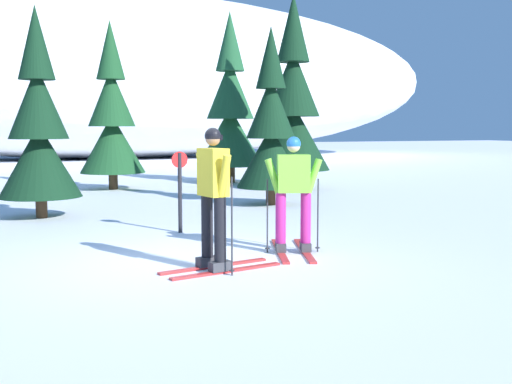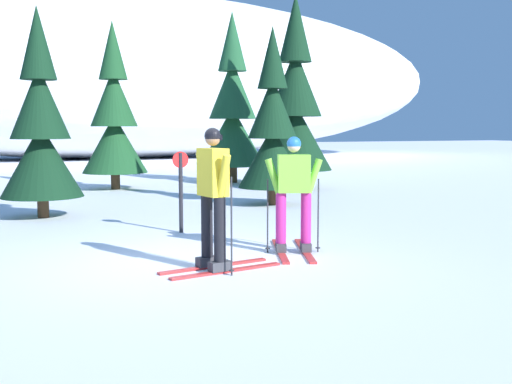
{
  "view_description": "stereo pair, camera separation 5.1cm",
  "coord_description": "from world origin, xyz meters",
  "px_view_note": "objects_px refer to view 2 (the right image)",
  "views": [
    {
      "loc": [
        -2.26,
        -8.14,
        1.82
      ],
      "look_at": [
        0.9,
        -0.36,
        0.95
      ],
      "focal_mm": 44.01,
      "sensor_mm": 36.0,
      "label": 1
    },
    {
      "loc": [
        -2.21,
        -8.16,
        1.82
      ],
      "look_at": [
        0.9,
        -0.36,
        0.95
      ],
      "focal_mm": 44.01,
      "sensor_mm": 36.0,
      "label": 2
    }
  ],
  "objects_px": {
    "pine_tree_far_right": "(295,108)",
    "skier_lime_jacket": "(294,192)",
    "trail_marker_post": "(181,187)",
    "skier_yellow_jacket": "(214,196)",
    "pine_tree_right": "(232,112)",
    "pine_tree_left": "(40,130)",
    "pine_tree_center_left": "(114,119)",
    "pine_tree_center_right": "(272,131)"
  },
  "relations": [
    {
      "from": "pine_tree_center_right",
      "to": "trail_marker_post",
      "type": "xyz_separation_m",
      "value": [
        -3.0,
        -2.98,
        -0.93
      ]
    },
    {
      "from": "skier_lime_jacket",
      "to": "skier_yellow_jacket",
      "type": "relative_size",
      "value": 0.99
    },
    {
      "from": "skier_lime_jacket",
      "to": "pine_tree_right",
      "type": "height_order",
      "value": "pine_tree_right"
    },
    {
      "from": "pine_tree_center_left",
      "to": "pine_tree_right",
      "type": "height_order",
      "value": "pine_tree_right"
    },
    {
      "from": "skier_yellow_jacket",
      "to": "pine_tree_center_left",
      "type": "height_order",
      "value": "pine_tree_center_left"
    },
    {
      "from": "pine_tree_center_right",
      "to": "pine_tree_far_right",
      "type": "distance_m",
      "value": 3.93
    },
    {
      "from": "pine_tree_right",
      "to": "skier_lime_jacket",
      "type": "bearing_deg",
      "value": -105.33
    },
    {
      "from": "trail_marker_post",
      "to": "pine_tree_far_right",
      "type": "bearing_deg",
      "value": 50.64
    },
    {
      "from": "skier_lime_jacket",
      "to": "skier_yellow_jacket",
      "type": "xyz_separation_m",
      "value": [
        -1.42,
        -0.65,
        0.07
      ]
    },
    {
      "from": "pine_tree_center_left",
      "to": "pine_tree_center_right",
      "type": "height_order",
      "value": "pine_tree_center_left"
    },
    {
      "from": "skier_yellow_jacket",
      "to": "trail_marker_post",
      "type": "distance_m",
      "value": 3.01
    },
    {
      "from": "pine_tree_far_right",
      "to": "trail_marker_post",
      "type": "xyz_separation_m",
      "value": [
        -5.11,
        -6.23,
        -1.56
      ]
    },
    {
      "from": "pine_tree_right",
      "to": "pine_tree_far_right",
      "type": "bearing_deg",
      "value": -70.37
    },
    {
      "from": "skier_yellow_jacket",
      "to": "skier_lime_jacket",
      "type": "bearing_deg",
      "value": 24.68
    },
    {
      "from": "pine_tree_far_right",
      "to": "skier_lime_jacket",
      "type": "bearing_deg",
      "value": -115.38
    },
    {
      "from": "pine_tree_far_right",
      "to": "skier_yellow_jacket",
      "type": "bearing_deg",
      "value": -120.74
    },
    {
      "from": "pine_tree_right",
      "to": "pine_tree_center_right",
      "type": "bearing_deg",
      "value": -100.85
    },
    {
      "from": "skier_yellow_jacket",
      "to": "pine_tree_right",
      "type": "relative_size",
      "value": 0.33
    },
    {
      "from": "skier_lime_jacket",
      "to": "trail_marker_post",
      "type": "relative_size",
      "value": 1.29
    },
    {
      "from": "pine_tree_far_right",
      "to": "pine_tree_right",
      "type": "bearing_deg",
      "value": 109.63
    },
    {
      "from": "pine_tree_center_right",
      "to": "trail_marker_post",
      "type": "bearing_deg",
      "value": -135.18
    },
    {
      "from": "skier_lime_jacket",
      "to": "pine_tree_center_left",
      "type": "relative_size",
      "value": 0.37
    },
    {
      "from": "skier_lime_jacket",
      "to": "pine_tree_center_left",
      "type": "bearing_deg",
      "value": 94.76
    },
    {
      "from": "pine_tree_center_left",
      "to": "trail_marker_post",
      "type": "height_order",
      "value": "pine_tree_center_left"
    },
    {
      "from": "pine_tree_center_right",
      "to": "trail_marker_post",
      "type": "distance_m",
      "value": 4.33
    },
    {
      "from": "pine_tree_left",
      "to": "pine_tree_far_right",
      "type": "relative_size",
      "value": 0.74
    },
    {
      "from": "pine_tree_center_left",
      "to": "pine_tree_far_right",
      "type": "distance_m",
      "value": 5.28
    },
    {
      "from": "skier_yellow_jacket",
      "to": "pine_tree_left",
      "type": "distance_m",
      "value": 6.06
    },
    {
      "from": "skier_lime_jacket",
      "to": "pine_tree_right",
      "type": "relative_size",
      "value": 0.33
    },
    {
      "from": "skier_lime_jacket",
      "to": "pine_tree_far_right",
      "type": "bearing_deg",
      "value": 64.62
    },
    {
      "from": "skier_yellow_jacket",
      "to": "pine_tree_center_left",
      "type": "distance_m",
      "value": 11.13
    },
    {
      "from": "pine_tree_left",
      "to": "pine_tree_center_left",
      "type": "xyz_separation_m",
      "value": [
        2.3,
        5.32,
        0.28
      ]
    },
    {
      "from": "skier_yellow_jacket",
      "to": "pine_tree_right",
      "type": "height_order",
      "value": "pine_tree_right"
    },
    {
      "from": "skier_yellow_jacket",
      "to": "trail_marker_post",
      "type": "xyz_separation_m",
      "value": [
        0.37,
        2.98,
        -0.16
      ]
    },
    {
      "from": "skier_lime_jacket",
      "to": "pine_tree_left",
      "type": "xyz_separation_m",
      "value": [
        -3.17,
        5.1,
        0.87
      ]
    },
    {
      "from": "pine_tree_left",
      "to": "pine_tree_right",
      "type": "distance_m",
      "value": 8.81
    },
    {
      "from": "pine_tree_right",
      "to": "pine_tree_far_right",
      "type": "xyz_separation_m",
      "value": [
        0.97,
        -2.72,
        0.04
      ]
    },
    {
      "from": "pine_tree_center_right",
      "to": "pine_tree_left",
      "type": "bearing_deg",
      "value": -177.66
    },
    {
      "from": "pine_tree_center_left",
      "to": "skier_yellow_jacket",
      "type": "bearing_deg",
      "value": -92.85
    },
    {
      "from": "trail_marker_post",
      "to": "skier_yellow_jacket",
      "type": "bearing_deg",
      "value": -97.06
    },
    {
      "from": "trail_marker_post",
      "to": "pine_tree_right",
      "type": "bearing_deg",
      "value": 65.16
    },
    {
      "from": "skier_lime_jacket",
      "to": "trail_marker_post",
      "type": "xyz_separation_m",
      "value": [
        -1.05,
        2.33,
        -0.09
      ]
    }
  ]
}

